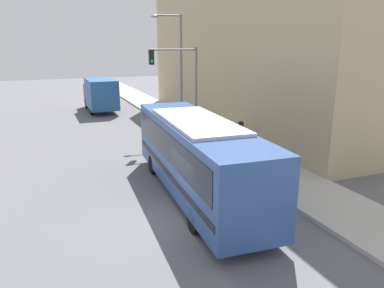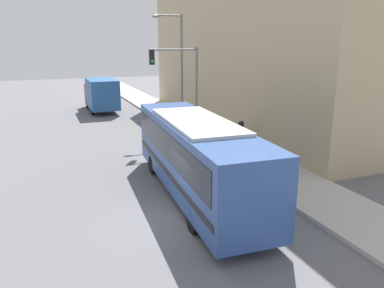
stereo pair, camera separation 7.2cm
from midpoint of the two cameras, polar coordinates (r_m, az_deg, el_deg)
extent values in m
plane|color=slate|center=(14.21, -2.16, -11.49)|extent=(120.00, 120.00, 0.00)
cube|color=#B7B2A8|center=(34.19, -3.91, 4.58)|extent=(3.28, 70.00, 0.18)
cube|color=tan|center=(30.37, 7.95, 14.70)|extent=(6.00, 26.86, 12.35)
cube|color=#2D4C8C|center=(15.65, 0.59, -1.75)|extent=(3.17, 10.98, 2.82)
cube|color=black|center=(15.51, 0.59, 0.04)|extent=(3.16, 10.12, 1.16)
cube|color=black|center=(15.84, 0.58, -3.89)|extent=(3.19, 10.55, 0.24)
cube|color=silver|center=(15.29, 0.60, 3.49)|extent=(2.68, 6.09, 0.16)
cylinder|color=black|center=(19.43, 0.46, -2.47)|extent=(0.34, 0.97, 0.96)
cylinder|color=black|center=(18.85, -6.05, -3.12)|extent=(0.34, 0.97, 0.96)
cylinder|color=black|center=(14.00, 9.12, -9.94)|extent=(0.34, 0.97, 0.96)
cylinder|color=black|center=(13.18, 0.20, -11.40)|extent=(0.34, 0.97, 0.96)
cube|color=#265999|center=(36.12, -13.69, 7.47)|extent=(2.49, 4.71, 2.65)
cube|color=#B21919|center=(39.38, -14.39, 7.47)|extent=(2.37, 1.83, 1.88)
cylinder|color=black|center=(39.06, -15.82, 5.92)|extent=(0.25, 0.90, 0.90)
cylinder|color=black|center=(35.31, -15.10, 5.03)|extent=(0.25, 0.90, 0.90)
cylinder|color=red|center=(20.81, 5.74, -1.36)|extent=(0.24, 0.24, 0.59)
sphere|color=red|center=(20.71, 5.77, -0.39)|extent=(0.23, 0.23, 0.23)
cylinder|color=red|center=(20.69, 5.92, -1.38)|extent=(0.11, 0.15, 0.11)
cylinder|color=slate|center=(25.04, 0.54, 7.77)|extent=(0.16, 0.16, 5.92)
cylinder|color=slate|center=(24.26, -3.05, 14.17)|extent=(3.20, 0.11, 0.11)
cube|color=black|center=(23.85, -6.30, 13.00)|extent=(0.30, 0.24, 0.90)
sphere|color=#19D83F|center=(23.73, -6.19, 12.45)|extent=(0.18, 0.18, 0.18)
cylinder|color=slate|center=(27.80, -1.73, 10.79)|extent=(0.18, 0.18, 8.12)
cylinder|color=slate|center=(27.46, -3.78, 18.98)|extent=(1.91, 0.11, 0.11)
ellipsoid|color=gray|center=(27.17, -5.80, 18.81)|extent=(0.56, 0.28, 0.20)
cylinder|color=#23283D|center=(23.24, 7.29, 0.67)|extent=(0.28, 0.28, 0.83)
cylinder|color=black|center=(23.06, 7.35, 2.49)|extent=(0.34, 0.34, 0.69)
sphere|color=tan|center=(22.97, 7.39, 3.60)|extent=(0.22, 0.22, 0.22)
cylinder|color=#47382D|center=(20.56, 8.37, -1.37)|extent=(0.28, 0.28, 0.78)
cylinder|color=#2659A5|center=(20.37, 8.45, 0.56)|extent=(0.34, 0.34, 0.65)
sphere|color=tan|center=(20.27, 8.50, 1.74)|extent=(0.21, 0.21, 0.21)
camera|label=1|loc=(0.04, -90.11, -0.03)|focal=35.00mm
camera|label=2|loc=(0.04, 89.89, 0.03)|focal=35.00mm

